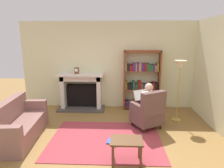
# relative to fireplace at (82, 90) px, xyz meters

# --- Properties ---
(ground) EXTENTS (14.00, 14.00, 0.00)m
(ground) POSITION_rel_fireplace_xyz_m (0.90, -2.30, -0.60)
(ground) COLOR olive
(back_wall) EXTENTS (5.60, 0.10, 2.70)m
(back_wall) POSITION_rel_fireplace_xyz_m (0.90, 0.25, 0.75)
(back_wall) COLOR beige
(back_wall) RESTS_ON ground
(side_wall_right) EXTENTS (0.10, 5.20, 2.70)m
(side_wall_right) POSITION_rel_fireplace_xyz_m (3.55, -1.05, 0.75)
(side_wall_right) COLOR beige
(side_wall_right) RESTS_ON ground
(area_rug) EXTENTS (2.40, 1.80, 0.01)m
(area_rug) POSITION_rel_fireplace_xyz_m (0.90, -2.00, -0.59)
(area_rug) COLOR #9F3740
(area_rug) RESTS_ON ground
(fireplace) EXTENTS (1.44, 0.64, 1.13)m
(fireplace) POSITION_rel_fireplace_xyz_m (0.00, 0.00, 0.00)
(fireplace) COLOR #4C4742
(fireplace) RESTS_ON ground
(mantel_clock) EXTENTS (0.14, 0.14, 0.19)m
(mantel_clock) POSITION_rel_fireplace_xyz_m (-0.11, -0.10, 0.63)
(mantel_clock) COLOR brown
(mantel_clock) RESTS_ON fireplace
(bookshelf) EXTENTS (1.12, 0.32, 1.84)m
(bookshelf) POSITION_rel_fireplace_xyz_m (1.87, 0.04, 0.29)
(bookshelf) COLOR brown
(bookshelf) RESTS_ON ground
(armchair_reading) EXTENTS (0.87, 0.86, 0.97)m
(armchair_reading) POSITION_rel_fireplace_xyz_m (1.90, -1.39, -0.17)
(armchair_reading) COLOR #331E14
(armchair_reading) RESTS_ON ground
(seated_reader) EXTENTS (0.54, 0.59, 1.14)m
(seated_reader) POSITION_rel_fireplace_xyz_m (1.84, -1.29, 0.02)
(seated_reader) COLOR white
(seated_reader) RESTS_ON ground
(sofa_floral) EXTENTS (0.85, 1.75, 0.85)m
(sofa_floral) POSITION_rel_fireplace_xyz_m (-1.03, -2.01, -0.28)
(sofa_floral) COLOR #875E57
(sofa_floral) RESTS_ON ground
(side_table) EXTENTS (0.56, 0.39, 0.45)m
(side_table) POSITION_rel_fireplace_xyz_m (1.33, -2.80, -0.22)
(side_table) COLOR brown
(side_table) RESTS_ON ground
(scattered_books) EXTENTS (0.31, 0.34, 0.03)m
(scattered_books) POSITION_rel_fireplace_xyz_m (1.07, -2.16, -0.57)
(scattered_books) COLOR #334CA5
(scattered_books) RESTS_ON area_rug
(floor_lamp) EXTENTS (0.32, 0.32, 1.63)m
(floor_lamp) POSITION_rel_fireplace_xyz_m (2.74, -0.87, 0.78)
(floor_lamp) COLOR #B7933F
(floor_lamp) RESTS_ON ground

